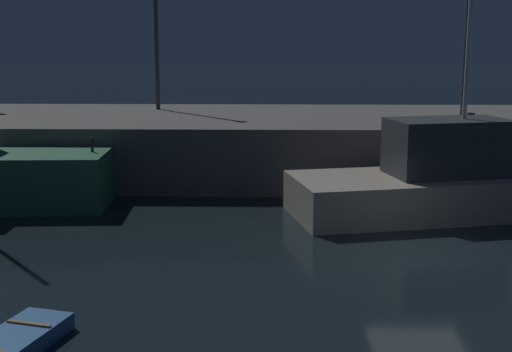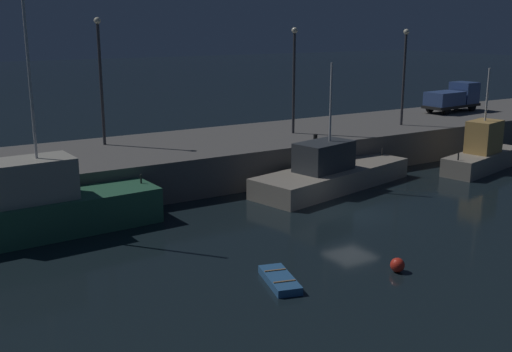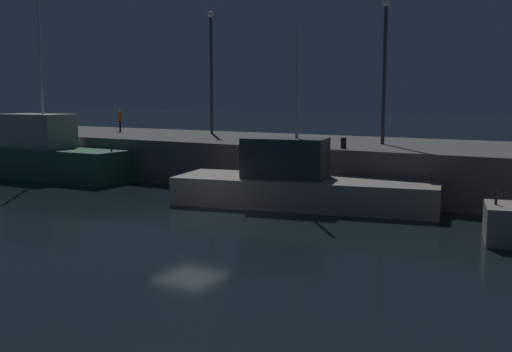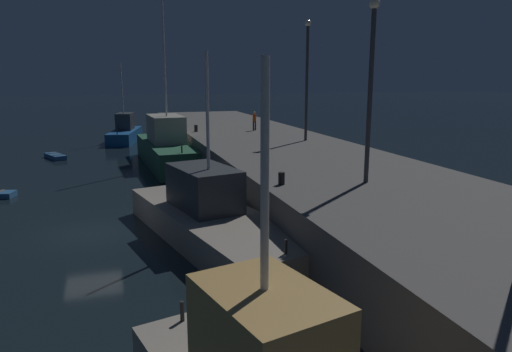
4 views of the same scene
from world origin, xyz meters
TOP-DOWN VIEW (x-y plane):
  - ground_plane at (0.00, 0.00)m, footprint 320.00×320.00m
  - pier_quay at (0.00, 12.15)m, footprint 77.18×10.10m
  - fishing_boat_blue at (2.49, 5.11)m, footprint 12.50×6.24m
  - dinghy_orange_near at (-8.69, -5.84)m, footprint 1.70×2.90m
  - lamp_post_west at (-9.30, 14.53)m, footprint 0.44×0.44m
  - lamp_post_east at (4.04, 11.65)m, footprint 0.44×0.44m
  - bollard_central at (3.35, 7.99)m, footprint 0.28×0.28m

SIDE VIEW (x-z plane):
  - ground_plane at x=0.00m, z-range 0.00..0.00m
  - dinghy_orange_near at x=-8.69m, z-range -0.02..0.35m
  - fishing_boat_blue at x=2.49m, z-range -3.03..5.00m
  - pier_quay at x=0.00m, z-range 0.00..2.49m
  - bollard_central at x=3.35m, z-range 2.49..3.02m
  - lamp_post_east at x=4.04m, z-range 3.15..10.77m
  - lamp_post_west at x=-9.30m, z-range 3.16..11.44m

